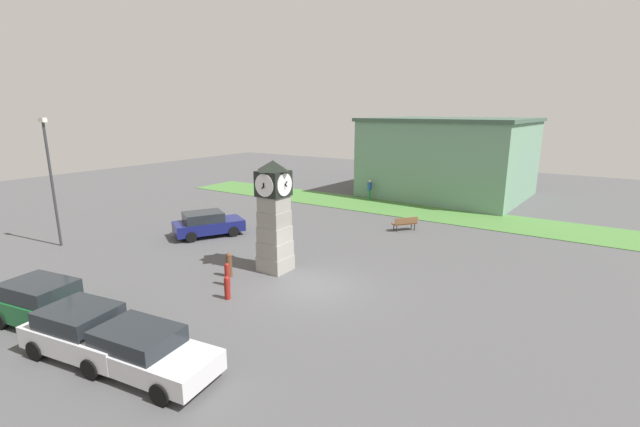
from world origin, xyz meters
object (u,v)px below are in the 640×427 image
object	(u,v)px
bollard_near_tower	(229,265)
street_lamp_near_road	(51,175)
car_near_tower	(86,331)
car_by_building	(145,351)
pedestrian_crossing_lot	(370,188)
car_navy_sedan	(45,304)
car_far_lot	(207,224)
clock_tower	(274,217)
bollard_far_row	(227,287)
bollard_mid_row	(227,274)
bench	(405,223)

from	to	relation	value
bollard_near_tower	street_lamp_near_road	distance (m)	12.17
car_near_tower	car_by_building	world-z (taller)	car_near_tower
pedestrian_crossing_lot	street_lamp_near_road	xyz separation A→B (m)	(-8.90, -21.37, 3.11)
car_navy_sedan	car_far_lot	xyz separation A→B (m)	(-3.74, 11.02, -0.05)
car_near_tower	street_lamp_near_road	world-z (taller)	street_lamp_near_road
car_by_building	street_lamp_near_road	world-z (taller)	street_lamp_near_road
car_by_building	car_far_lot	xyz separation A→B (m)	(-9.34, 10.88, 0.05)
clock_tower	bollard_far_row	world-z (taller)	clock_tower
car_near_tower	car_by_building	distance (m)	2.57
car_by_building	car_far_lot	bearing A→B (deg)	130.64
clock_tower	bollard_mid_row	distance (m)	3.45
car_by_building	pedestrian_crossing_lot	distance (m)	26.93
bench	bollard_far_row	bearing A→B (deg)	-98.83
bollard_far_row	car_far_lot	bearing A→B (deg)	142.34
car_near_tower	pedestrian_crossing_lot	bearing A→B (deg)	97.42
bollard_far_row	car_by_building	size ratio (longest dim) A/B	0.22
pedestrian_crossing_lot	street_lamp_near_road	bearing A→B (deg)	-112.62
clock_tower	car_by_building	bearing A→B (deg)	-76.02
car_by_building	clock_tower	bearing A→B (deg)	103.98
car_navy_sedan	bollard_far_row	bearing A→B (deg)	53.02
pedestrian_crossing_lot	car_far_lot	bearing A→B (deg)	-102.25
car_near_tower	clock_tower	bearing A→B (deg)	87.50
clock_tower	pedestrian_crossing_lot	bearing A→B (deg)	102.36
bench	street_lamp_near_road	xyz separation A→B (m)	(-15.30, -13.80, 3.57)
car_by_building	bollard_near_tower	bearing A→B (deg)	116.68
car_near_tower	bollard_mid_row	bearing A→B (deg)	91.68
bollard_mid_row	bench	distance (m)	13.05
car_navy_sedan	car_near_tower	bearing A→B (deg)	-4.07
street_lamp_near_road	clock_tower	bearing A→B (deg)	16.42
clock_tower	bollard_far_row	distance (m)	4.25
bollard_mid_row	pedestrian_crossing_lot	size ratio (longest dim) A/B	0.61
car_navy_sedan	bench	size ratio (longest dim) A/B	2.89
car_near_tower	bench	distance (m)	19.25
car_near_tower	car_far_lot	size ratio (longest dim) A/B	0.93
street_lamp_near_road	pedestrian_crossing_lot	bearing A→B (deg)	67.38
car_navy_sedan	bollard_mid_row	bearing A→B (deg)	64.93
bench	car_navy_sedan	bearing A→B (deg)	-107.67
car_far_lot	car_near_tower	bearing A→B (deg)	-58.81
bollard_mid_row	car_near_tower	size ratio (longest dim) A/B	0.25
pedestrian_crossing_lot	car_near_tower	bearing A→B (deg)	-82.58
car_far_lot	pedestrian_crossing_lot	world-z (taller)	pedestrian_crossing_lot
bollard_near_tower	bench	distance (m)	12.47
clock_tower	car_navy_sedan	bearing A→B (deg)	-111.46
bollard_mid_row	bollard_far_row	size ratio (longest dim) A/B	1.06
car_by_building	bench	world-z (taller)	car_by_building
car_near_tower	car_by_building	bearing A→B (deg)	7.82
pedestrian_crossing_lot	clock_tower	bearing A→B (deg)	-77.64
bollard_far_row	bench	size ratio (longest dim) A/B	0.63
bench	car_far_lot	bearing A→B (deg)	-141.32
bollard_far_row	car_by_building	distance (m)	5.30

